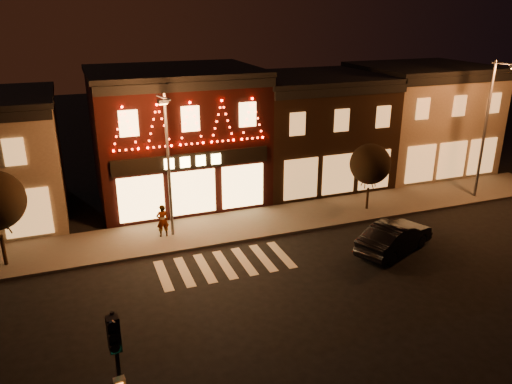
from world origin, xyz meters
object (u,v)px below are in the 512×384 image
traffic_signal_near (117,357)px  pedestrian (163,221)px  dark_sedan (395,237)px  streetlamp_mid (168,156)px

traffic_signal_near → pedestrian: (3.57, 13.47, -2.18)m
traffic_signal_near → dark_sedan: 16.51m
traffic_signal_near → streetlamp_mid: (4.04, 13.28, 1.41)m
traffic_signal_near → dark_sedan: (14.33, 7.84, -2.44)m
streetlamp_mid → pedestrian: 3.62m
streetlamp_mid → traffic_signal_near: bearing=-120.3°
dark_sedan → streetlamp_mid: bearing=38.8°
traffic_signal_near → streetlamp_mid: streetlamp_mid is taller
traffic_signal_near → streetlamp_mid: size_ratio=0.57×
dark_sedan → pedestrian: size_ratio=2.66×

